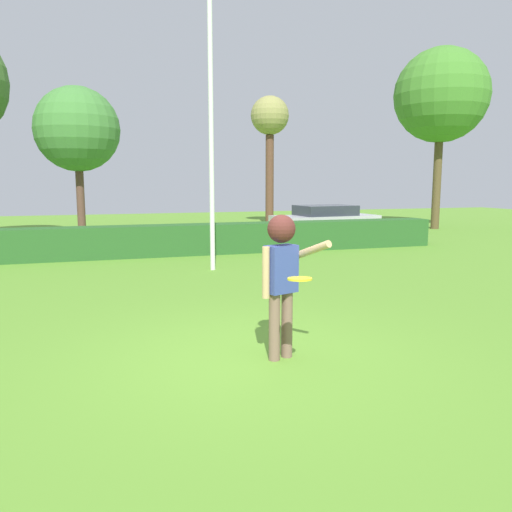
% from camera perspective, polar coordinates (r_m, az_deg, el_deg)
% --- Properties ---
extents(ground_plane, '(60.00, 60.00, 0.00)m').
position_cam_1_polar(ground_plane, '(6.51, -0.09, -11.27)').
color(ground_plane, '#5D942E').
extents(person, '(0.72, 0.66, 1.79)m').
position_cam_1_polar(person, '(6.20, 2.88, -1.32)').
color(person, '#7E5F4F').
rests_on(person, ground).
extents(frisbee, '(0.26, 0.26, 0.03)m').
position_cam_1_polar(frisbee, '(5.41, 4.91, -2.56)').
color(frisbee, yellow).
extents(lamppost, '(0.24, 0.24, 6.65)m').
position_cam_1_polar(lamppost, '(12.69, -5.05, 14.91)').
color(lamppost, silver).
rests_on(lamppost, ground).
extents(hedge_row, '(18.11, 0.90, 0.91)m').
position_cam_1_polar(hedge_row, '(15.39, -10.73, 1.72)').
color(hedge_row, '#285A24').
rests_on(hedge_row, ground).
extents(parked_car_silver, '(4.34, 2.13, 1.25)m').
position_cam_1_polar(parked_car_silver, '(20.56, 7.73, 4.07)').
color(parked_car_silver, '#B7B7BC').
rests_on(parked_car_silver, ground).
extents(bare_elm_tree, '(1.88, 1.88, 6.34)m').
position_cam_1_polar(bare_elm_tree, '(25.92, 1.55, 14.73)').
color(bare_elm_tree, brown).
rests_on(bare_elm_tree, ground).
extents(oak_tree, '(2.97, 2.97, 5.50)m').
position_cam_1_polar(oak_tree, '(19.63, -19.34, 13.15)').
color(oak_tree, brown).
rests_on(oak_tree, ground).
extents(willow_tree, '(4.19, 4.19, 8.12)m').
position_cam_1_polar(willow_tree, '(25.45, 19.98, 16.44)').
color(willow_tree, brown).
rests_on(willow_tree, ground).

